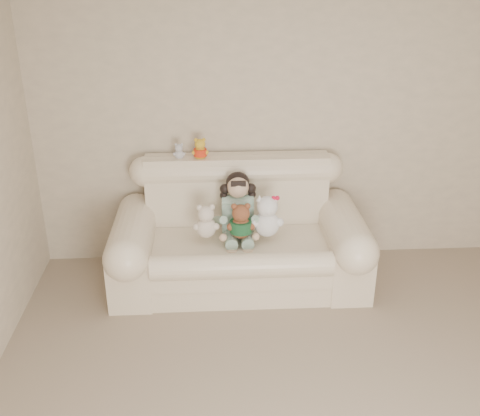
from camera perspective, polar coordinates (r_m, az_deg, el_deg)
name	(u,v)px	position (r m, az deg, el deg)	size (l,w,h in m)	color
wall_back	(297,119)	(4.94, 5.69, 8.88)	(4.50, 4.50, 0.00)	#B3A48F
sofa	(239,229)	(4.70, -0.07, -2.11)	(2.10, 0.95, 1.03)	beige
seated_child	(238,205)	(4.69, -0.21, 0.34)	(0.34, 0.41, 0.56)	#2B6C4E
brown_teddy	(241,218)	(4.52, 0.08, -0.97)	(0.23, 0.17, 0.35)	brown
white_cat	(267,212)	(4.54, 2.73, -0.38)	(0.27, 0.21, 0.42)	white
cream_teddy	(206,218)	(4.54, -3.43, -1.01)	(0.21, 0.16, 0.33)	white
yellow_mini_bear	(200,147)	(4.77, -4.03, 6.13)	(0.14, 0.11, 0.22)	yellow
grey_mini_plush	(179,150)	(4.79, -6.13, 5.81)	(0.11, 0.08, 0.17)	silver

